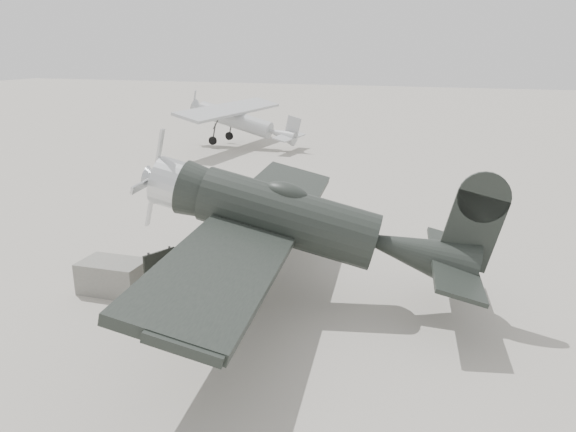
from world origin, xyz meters
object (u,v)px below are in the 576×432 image
object	(u,v)px
equipment_block	(113,276)
sign_board	(160,270)
lowwing_monoplane	(304,223)
highwing_monoplane	(239,117)

from	to	relation	value
equipment_block	sign_board	bearing A→B (deg)	0.01
lowwing_monoplane	equipment_block	world-z (taller)	lowwing_monoplane
lowwing_monoplane	equipment_block	xyz separation A→B (m)	(-4.89, -1.14, -1.64)
equipment_block	highwing_monoplane	bearing A→B (deg)	105.38
lowwing_monoplane	highwing_monoplane	world-z (taller)	lowwing_monoplane
lowwing_monoplane	sign_board	xyz separation A→B (m)	(-3.44, -1.14, -1.25)
highwing_monoplane	equipment_block	bearing A→B (deg)	-70.16
sign_board	lowwing_monoplane	bearing A→B (deg)	41.85
lowwing_monoplane	sign_board	bearing A→B (deg)	-169.73
lowwing_monoplane	sign_board	size ratio (longest dim) A/B	8.99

